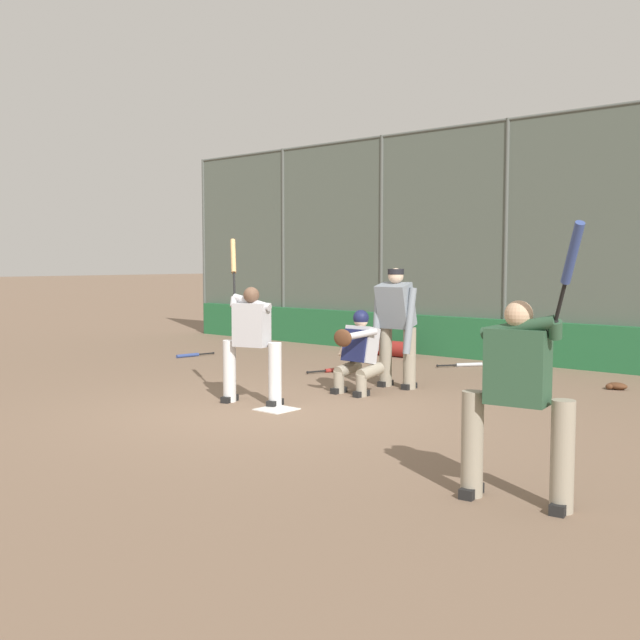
# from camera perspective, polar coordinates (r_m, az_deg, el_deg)

# --- Properties ---
(ground_plane) EXTENTS (160.00, 160.00, 0.00)m
(ground_plane) POSITION_cam_1_polar(r_m,az_deg,el_deg) (9.36, -3.33, -6.84)
(ground_plane) COLOR #7A604C
(home_plate_marker) EXTENTS (0.43, 0.43, 0.01)m
(home_plate_marker) POSITION_cam_1_polar(r_m,az_deg,el_deg) (9.35, -3.33, -6.80)
(home_plate_marker) COLOR white
(home_plate_marker) RESTS_ON ground_plane
(backstop_fence) EXTENTS (16.91, 0.08, 4.41)m
(backstop_fence) POSITION_cam_1_polar(r_m,az_deg,el_deg) (14.11, 13.99, 6.22)
(backstop_fence) COLOR #515651
(backstop_fence) RESTS_ON ground_plane
(padding_wall) EXTENTS (16.49, 0.18, 0.77)m
(padding_wall) POSITION_cam_1_polar(r_m,az_deg,el_deg) (14.09, 13.66, -1.54)
(padding_wall) COLOR #236638
(padding_wall) RESTS_ON ground_plane
(batter_at_plate) EXTENTS (1.11, 0.57, 2.14)m
(batter_at_plate) POSITION_cam_1_polar(r_m,az_deg,el_deg) (9.65, -5.27, -1.55)
(batter_at_plate) COLOR silver
(batter_at_plate) RESTS_ON ground_plane
(catcher_behind_plate) EXTENTS (0.61, 0.71, 1.16)m
(catcher_behind_plate) POSITION_cam_1_polar(r_m,az_deg,el_deg) (10.40, 2.87, -2.33)
(catcher_behind_plate) COLOR gray
(catcher_behind_plate) RESTS_ON ground_plane
(umpire_home) EXTENTS (0.71, 0.45, 1.74)m
(umpire_home) POSITION_cam_1_polar(r_m,az_deg,el_deg) (10.86, 5.81, -0.29)
(umpire_home) COLOR gray
(umpire_home) RESTS_ON ground_plane
(batter_on_deck) EXTENTS (1.05, 0.57, 2.11)m
(batter_on_deck) POSITION_cam_1_polar(r_m,az_deg,el_deg) (5.82, 14.86, -5.49)
(batter_on_deck) COLOR gray
(batter_on_deck) RESTS_ON ground_plane
(spare_bat_near_backstop) EXTENTS (0.36, 0.85, 0.07)m
(spare_bat_near_backstop) POSITION_cam_1_polar(r_m,az_deg,el_deg) (12.69, 16.43, -3.86)
(spare_bat_near_backstop) COLOR black
(spare_bat_near_backstop) RESTS_ON ground_plane
(spare_bat_by_padding) EXTENTS (0.31, 0.80, 0.07)m
(spare_bat_by_padding) POSITION_cam_1_polar(r_m,az_deg,el_deg) (12.46, 1.09, -3.83)
(spare_bat_by_padding) COLOR black
(spare_bat_by_padding) RESTS_ON ground_plane
(spare_bat_third_base_side) EXTENTS (0.17, 0.84, 0.07)m
(spare_bat_third_base_side) POSITION_cam_1_polar(r_m,az_deg,el_deg) (14.63, -9.83, -2.65)
(spare_bat_third_base_side) COLOR black
(spare_bat_third_base_side) RESTS_ON ground_plane
(spare_bat_first_base_side) EXTENTS (0.53, 0.72, 0.07)m
(spare_bat_first_base_side) POSITION_cam_1_polar(r_m,az_deg,el_deg) (13.33, 11.03, -3.37)
(spare_bat_first_base_side) COLOR black
(spare_bat_first_base_side) RESTS_ON ground_plane
(fielding_glove_on_dirt) EXTENTS (0.29, 0.22, 0.10)m
(fielding_glove_on_dirt) POSITION_cam_1_polar(r_m,az_deg,el_deg) (11.57, 21.64, -4.70)
(fielding_glove_on_dirt) COLOR #56331E
(fielding_glove_on_dirt) RESTS_ON ground_plane
(equipment_bag_dugout_side) EXTENTS (1.18, 0.30, 0.30)m
(equipment_bag_dugout_side) POSITION_cam_1_polar(r_m,az_deg,el_deg) (14.59, 5.24, -2.16)
(equipment_bag_dugout_side) COLOR maroon
(equipment_bag_dugout_side) RESTS_ON ground_plane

